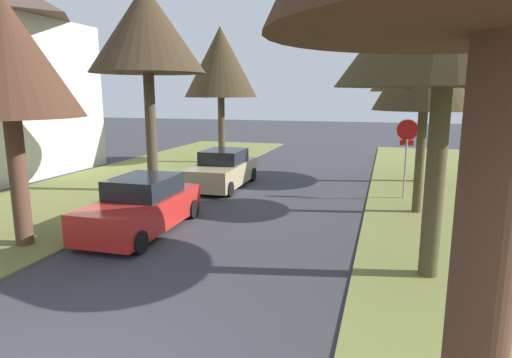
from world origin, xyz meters
The scene contains 9 objects.
stop_sign_far centered at (4.89, 13.59, 2.19)m, with size 0.81×0.37×2.96m.
street_tree_right_mid_a centered at (5.19, 6.20, 5.52)m, with size 4.33×4.33×7.01m.
street_tree_right_mid_b centered at (5.25, 11.61, 4.90)m, with size 3.23×3.23×6.40m.
street_tree_right_far centered at (5.65, 17.21, 5.51)m, with size 4.69×4.69×6.99m.
street_tree_left_mid_a centered at (-4.79, 5.28, 4.79)m, with size 3.55×3.55×6.29m.
street_tree_left_mid_b centered at (-4.82, 11.99, 6.28)m, with size 4.46×4.46×7.92m.
street_tree_left_far centered at (-4.85, 19.82, 5.60)m, with size 4.06×4.06×7.49m.
parked_sedan_red centered at (-2.49, 7.29, 0.72)m, with size 2.02×4.44×1.57m.
parked_sedan_tan centered at (-2.46, 13.70, 0.72)m, with size 2.02×4.44×1.57m.
Camera 1 is at (4.18, -3.49, 3.93)m, focal length 30.73 mm.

